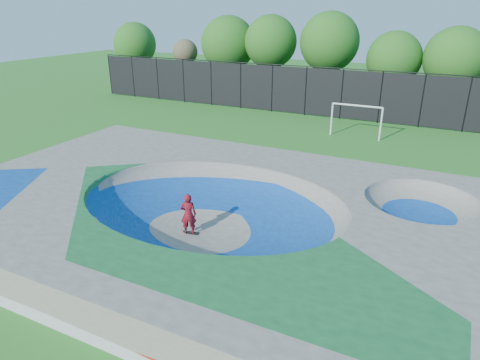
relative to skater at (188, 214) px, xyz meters
The scene contains 7 objects.
ground 1.28m from the skater, 42.29° to the left, with size 120.00×120.00×0.00m, color #21641B.
skate_deck 0.95m from the skater, 42.29° to the left, with size 22.00×14.00×1.50m, color gray.
skater is the anchor object (origin of this frame).
skateboard 0.85m from the skater, ahead, with size 0.78×0.22×0.05m, color black.
soccer_goal 17.00m from the skater, 80.00° to the left, with size 3.49×0.12×2.31m.
fence 21.68m from the skater, 88.16° to the left, with size 48.09×0.09×4.04m.
treeline 27.53m from the skater, 87.00° to the left, with size 53.44×7.05×8.21m.
Camera 1 is at (7.82, -13.30, 8.46)m, focal length 32.00 mm.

